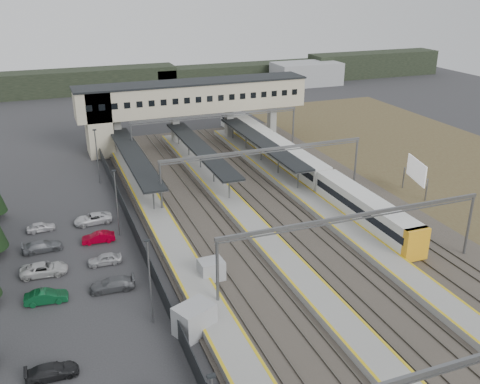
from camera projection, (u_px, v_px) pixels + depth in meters
name	position (u px, v px, depth m)	size (l,w,h in m)	color
ground	(212.00, 263.00, 56.10)	(220.00, 220.00, 0.00)	#2B2B2D
car_park	(82.00, 313.00, 46.81)	(10.70, 44.70, 1.29)	#AFAEB4
lampposts	(130.00, 233.00, 52.92)	(0.50, 53.25, 8.07)	slate
fence	(140.00, 244.00, 57.92)	(0.08, 90.00, 2.00)	#26282B
relay_cabin_near	(194.00, 320.00, 44.71)	(3.85, 3.42, 2.64)	#96979A
relay_cabin_far	(211.00, 270.00, 52.63)	(2.46, 2.08, 2.18)	#96979A
rail_corridor	(273.00, 227.00, 63.40)	(34.00, 90.00, 0.92)	#39342D
canopies	(200.00, 148.00, 80.31)	(23.10, 30.00, 3.28)	black
footbridge	(178.00, 101.00, 92.03)	(40.40, 6.40, 11.20)	#C0B496
gantries	(303.00, 186.00, 60.40)	(28.40, 62.28, 7.17)	slate
train	(293.00, 161.00, 80.67)	(2.83, 59.06, 3.56)	silver
billboard	(416.00, 172.00, 72.48)	(1.66, 5.74, 5.00)	slate
treeline_far	(190.00, 77.00, 142.75)	(170.00, 19.00, 7.00)	black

